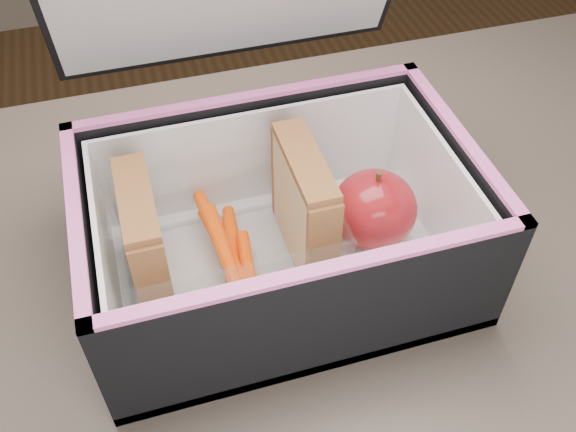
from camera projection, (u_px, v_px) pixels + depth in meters
name	position (u px, v px, depth m)	size (l,w,h in m)	color
kitchen_table	(350.00, 359.00, 0.64)	(1.20, 0.80, 0.75)	brown
lunch_bag	(279.00, 216.00, 0.56)	(0.33, 0.30, 0.32)	black
plastic_tub	(228.00, 239.00, 0.56)	(0.19, 0.13, 0.08)	white
sandwich_left	(146.00, 242.00, 0.54)	(0.03, 0.10, 0.11)	beige
sandwich_right	(304.00, 206.00, 0.56)	(0.03, 0.10, 0.11)	beige
carrot_sticks	(229.00, 249.00, 0.58)	(0.04, 0.15, 0.03)	#F0470D
paper_napkin	(372.00, 234.00, 0.61)	(0.08, 0.08, 0.01)	white
red_apple	(374.00, 209.00, 0.58)	(0.10, 0.10, 0.08)	maroon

